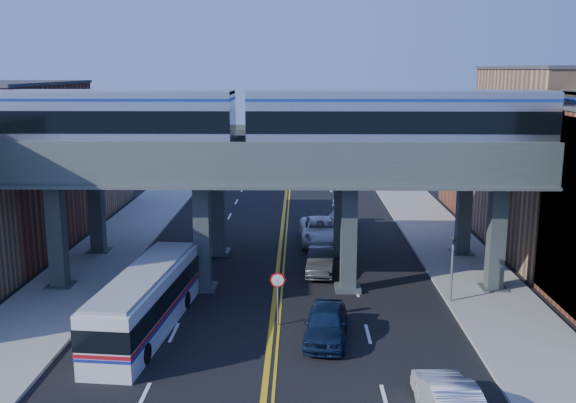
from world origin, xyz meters
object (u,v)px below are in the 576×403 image
at_px(stop_sign, 278,290).
at_px(car_lane_b, 321,261).
at_px(traffic_signal, 452,261).
at_px(car_lane_d, 341,220).
at_px(car_lane_c, 321,231).
at_px(car_lane_a, 326,323).
at_px(transit_train, 398,121).
at_px(car_parked_curb, 450,401).
at_px(transit_bus, 146,302).

bearing_deg(stop_sign, car_lane_b, 74.03).
bearing_deg(traffic_signal, car_lane_b, 142.50).
bearing_deg(car_lane_d, car_lane_c, -107.45).
bearing_deg(car_lane_a, transit_train, 65.22).
distance_m(car_lane_a, car_lane_d, 20.34).
relative_size(stop_sign, car_lane_a, 0.57).
bearing_deg(car_lane_d, car_lane_b, -92.50).
xyz_separation_m(stop_sign, car_lane_a, (2.23, -1.68, -0.97)).
bearing_deg(car_parked_curb, transit_train, -93.08).
bearing_deg(transit_bus, car_lane_c, -23.52).
xyz_separation_m(transit_train, car_lane_d, (-1.99, 13.56, -8.58)).
relative_size(car_lane_b, car_lane_d, 0.84).
height_order(car_lane_a, car_lane_d, car_lane_a).
distance_m(stop_sign, car_lane_a, 2.96).
xyz_separation_m(car_lane_b, car_parked_curb, (3.89, -16.59, 0.06)).
distance_m(transit_train, car_lane_a, 11.55).
distance_m(transit_bus, car_lane_a, 8.42).
relative_size(car_lane_a, car_parked_curb, 0.97).
height_order(stop_sign, car_parked_curb, stop_sign).
bearing_deg(transit_train, car_lane_a, -120.63).
bearing_deg(transit_train, car_lane_b, 141.72).
bearing_deg(transit_train, car_parked_curb, -89.93).
distance_m(car_lane_d, car_parked_curb, 27.17).
xyz_separation_m(stop_sign, traffic_signal, (8.90, 3.00, 0.54)).
height_order(car_lane_a, car_lane_b, car_lane_a).
bearing_deg(stop_sign, car_lane_a, -37.10).
relative_size(transit_bus, car_lane_c, 1.76).
relative_size(car_lane_a, car_lane_d, 0.88).
distance_m(car_lane_b, car_parked_curb, 17.04).
distance_m(transit_train, car_lane_d, 16.17).
distance_m(traffic_signal, car_lane_c, 13.67).
height_order(car_lane_c, car_lane_d, car_lane_c).
bearing_deg(traffic_signal, stop_sign, -161.37).
height_order(traffic_signal, transit_bus, traffic_signal).
distance_m(car_lane_b, car_lane_c, 6.96).
distance_m(transit_train, transit_bus, 15.72).
xyz_separation_m(stop_sign, car_lane_b, (2.31, 8.06, -1.03)).
xyz_separation_m(transit_bus, car_lane_b, (8.42, 8.80, -0.68)).
bearing_deg(car_parked_curb, car_lane_b, -79.94).
relative_size(transit_train, stop_sign, 18.64).
bearing_deg(transit_train, transit_bus, -154.99).
xyz_separation_m(traffic_signal, car_lane_a, (-6.67, -4.68, -1.51)).
distance_m(transit_bus, car_parked_curb, 14.59).
xyz_separation_m(car_lane_c, car_parked_curb, (3.67, -23.54, -0.06)).
height_order(transit_bus, car_lane_d, transit_bus).
xyz_separation_m(stop_sign, car_parked_curb, (6.20, -8.53, -0.97)).
relative_size(stop_sign, car_lane_c, 0.43).
height_order(car_lane_b, car_parked_curb, car_parked_curb).
bearing_deg(car_lane_a, car_parked_curb, -54.01).
bearing_deg(car_lane_b, transit_bus, -128.79).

